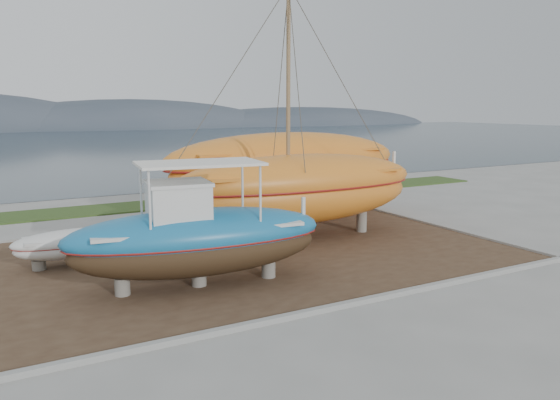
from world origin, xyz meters
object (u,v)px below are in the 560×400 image
blue_caique (198,225)px  orange_bare_hull (286,176)px  orange_sailboat (300,118)px  white_dinghy (75,248)px

blue_caique → orange_bare_hull: orange_bare_hull is taller
blue_caique → orange_sailboat: orange_sailboat is taller
blue_caique → orange_sailboat: 7.31m
orange_bare_hull → white_dinghy: bearing=-159.3°
blue_caique → orange_sailboat: size_ratio=0.74×
white_dinghy → orange_bare_hull: orange_bare_hull is taller
white_dinghy → orange_bare_hull: 10.96m
blue_caique → orange_sailboat: (5.64, 3.53, 3.03)m
blue_caique → orange_bare_hull: (7.34, 7.67, 0.13)m
orange_sailboat → white_dinghy: bearing=178.5°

